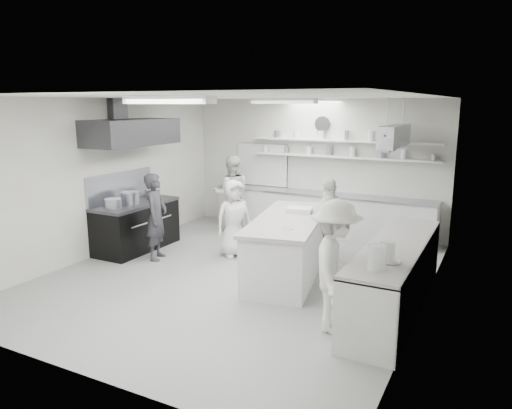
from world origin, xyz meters
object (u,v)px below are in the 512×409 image
at_px(stove, 136,227).
at_px(right_counter, 395,278).
at_px(back_counter, 320,214).
at_px(prep_island, 288,248).
at_px(cook_stove, 156,217).
at_px(cook_back, 231,194).

xyz_separation_m(stove, right_counter, (5.25, -0.60, 0.02)).
xyz_separation_m(back_counter, prep_island, (0.43, -2.78, 0.02)).
xyz_separation_m(right_counter, cook_stove, (-4.48, 0.29, 0.35)).
bearing_deg(cook_stove, cook_back, -24.61).
relative_size(stove, back_counter, 0.36).
bearing_deg(right_counter, back_counter, 124.65).
height_order(back_counter, cook_back, cook_back).
bearing_deg(back_counter, stove, -136.01).
height_order(prep_island, cook_back, cook_back).
bearing_deg(cook_back, back_counter, 166.41).
distance_m(stove, cook_back, 2.36).
distance_m(cook_stove, cook_back, 2.41).
bearing_deg(right_counter, prep_island, 162.08).
distance_m(back_counter, prep_island, 2.81).
distance_m(back_counter, cook_back, 2.07).
height_order(back_counter, right_counter, right_counter).
bearing_deg(prep_island, stove, 169.04).
bearing_deg(stove, cook_back, 64.38).
xyz_separation_m(stove, cook_stove, (0.77, -0.31, 0.37)).
xyz_separation_m(stove, prep_island, (3.33, 0.02, 0.03)).
xyz_separation_m(prep_island, cook_back, (-2.33, 2.07, 0.39)).
xyz_separation_m(stove, cook_back, (1.00, 2.09, 0.43)).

